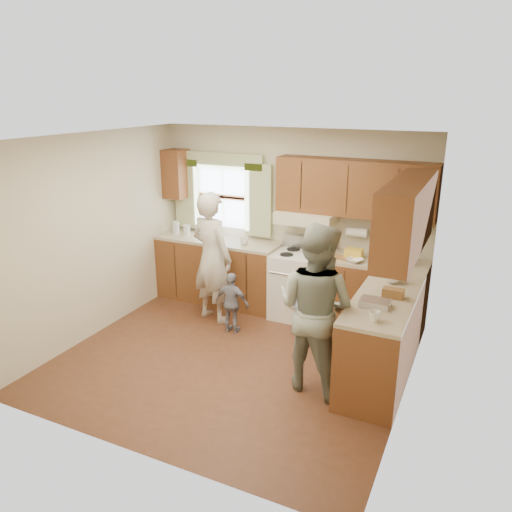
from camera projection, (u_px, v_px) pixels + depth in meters
The scene contains 6 objects.
room at pixel (232, 256), 5.37m from camera, with size 3.80×3.80×3.80m.
kitchen_fixtures at pixel (317, 270), 6.18m from camera, with size 3.80×2.25×2.15m.
stove at pixel (302, 284), 6.73m from camera, with size 0.76×0.67×1.07m.
woman_left at pixel (212, 258), 6.52m from camera, with size 0.64×0.42×1.75m, color beige.
woman_right at pixel (315, 308), 4.98m from camera, with size 0.86×0.67×1.76m, color #263E32.
child at pixel (232, 303), 6.30m from camera, with size 0.47×0.20×0.80m, color gray.
Camera 1 is at (2.41, -4.50, 2.94)m, focal length 35.00 mm.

